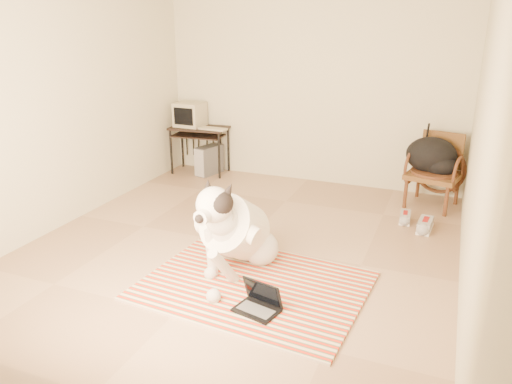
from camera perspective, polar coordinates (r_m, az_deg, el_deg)
The scene contains 16 objects.
floor at distance 4.98m, azimuth -1.47°, elevation -5.99°, with size 4.50×4.50×0.00m, color tan.
wall_back at distance 6.66m, azimuth 6.31°, elevation 12.54°, with size 4.50×4.50×0.00m, color beige.
wall_front at distance 2.71m, azimuth -20.96°, elevation 1.27°, with size 4.50×4.50×0.00m, color beige.
wall_left at distance 5.66m, azimuth -20.84°, elevation 10.21°, with size 4.50×4.50×0.00m, color beige.
wall_right at distance 4.20m, azimuth 24.49°, elevation 6.91°, with size 4.50×4.50×0.00m, color beige.
rug at distance 4.24m, azimuth -0.28°, elevation -10.64°, with size 1.90×1.51×0.02m.
dog at distance 4.35m, azimuth -2.40°, elevation -4.46°, with size 0.62×1.31×0.94m.
laptop at distance 3.89m, azimuth 0.35°, elevation -12.55°, with size 0.37×0.31×0.23m.
computer_desk at distance 7.13m, azimuth -6.54°, elevation 6.63°, with size 0.83×0.51×0.66m.
crt_monitor at distance 7.18m, azimuth -7.57°, elevation 8.79°, with size 0.38×0.37×0.33m.
desk_keyboard at distance 6.93m, azimuth -4.95°, elevation 7.20°, with size 0.39×0.14×0.03m, color #B1A78A.
pc_tower at distance 7.15m, azimuth -5.38°, elevation 3.66°, with size 0.29×0.47×0.41m.
rattan_chair at distance 6.22m, azimuth 19.80°, elevation 2.34°, with size 0.67×0.65×0.85m.
backpack at distance 6.19m, azimuth 19.57°, elevation 3.81°, with size 0.59×0.48×0.43m.
sneaker_left at distance 5.74m, azimuth 16.66°, elevation -2.82°, with size 0.13×0.29×0.10m.
sneaker_right at distance 5.57m, azimuth 18.75°, elevation -3.64°, with size 0.16×0.34×0.12m.
Camera 1 is at (1.80, -4.12, 2.13)m, focal length 35.00 mm.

